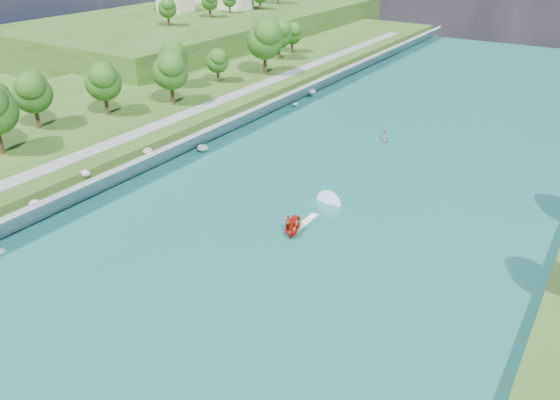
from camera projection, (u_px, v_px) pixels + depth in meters
The scene contains 9 objects.
ground at pixel (253, 261), 58.60m from camera, with size 260.00×260.00×0.00m, color #2D5119.
river_water at pixel (338, 192), 73.62m from camera, with size 55.00×240.00×0.10m, color #195D60.
berm_west at pixel (87, 117), 96.90m from camera, with size 45.00×240.00×3.50m, color #2D5119.
ridge_west at pixel (211, 26), 167.71m from camera, with size 60.00×120.00×9.00m, color #2D5119.
riprap_bank at pixel (188, 144), 84.72m from camera, with size 4.32×236.00×4.05m.
riverside_path at pixel (159, 125), 87.67m from camera, with size 3.00×200.00×0.10m, color gray.
trees_west at pixel (28, 107), 76.98m from camera, with size 18.11×149.51×13.98m.
motorboat at pixel (300, 222), 64.65m from camera, with size 3.60×18.95×2.23m.
raft at pixel (384, 138), 90.87m from camera, with size 2.83×3.08×1.70m.
Camera 1 is at (29.05, -40.03, 32.22)m, focal length 35.00 mm.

